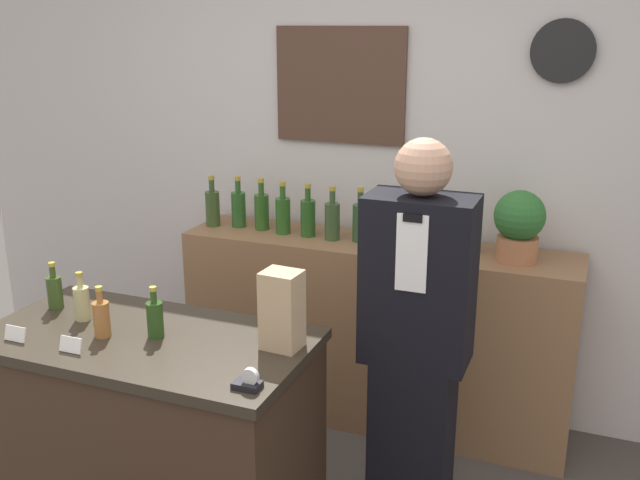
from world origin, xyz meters
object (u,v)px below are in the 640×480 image
(potted_plant, at_px, (519,224))
(tape_dispenser, at_px, (248,382))
(shopkeeper, at_px, (416,346))
(paper_bag, at_px, (282,310))

(potted_plant, distance_m, tape_dispenser, 1.59)
(tape_dispenser, bearing_deg, shopkeeper, 61.67)
(shopkeeper, distance_m, paper_bag, 0.60)
(shopkeeper, bearing_deg, paper_bag, -136.51)
(paper_bag, bearing_deg, shopkeeper, 43.49)
(shopkeeper, xyz_separation_m, paper_bag, (-0.40, -0.38, 0.24))
(shopkeeper, relative_size, paper_bag, 5.67)
(shopkeeper, bearing_deg, potted_plant, 68.90)
(potted_plant, bearing_deg, paper_bag, -121.54)
(tape_dispenser, bearing_deg, potted_plant, 65.27)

